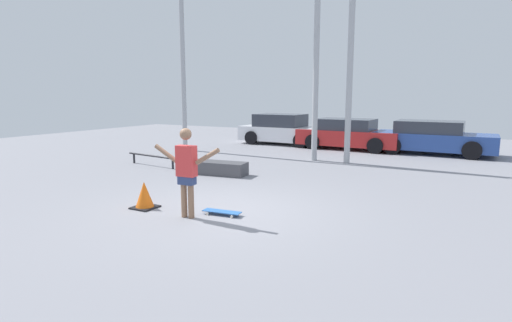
% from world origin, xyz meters
% --- Properties ---
extents(ground_plane, '(36.00, 36.00, 0.00)m').
position_xyz_m(ground_plane, '(0.00, 0.00, 0.00)').
color(ground_plane, gray).
extents(skateboarder, '(1.41, 0.22, 1.68)m').
position_xyz_m(skateboarder, '(-0.35, -0.65, 0.95)').
color(skateboarder, '#8C664C').
rests_on(skateboarder, ground_plane).
extents(skateboard, '(0.78, 0.31, 0.08)m').
position_xyz_m(skateboard, '(0.13, -0.22, 0.06)').
color(skateboard, '#2D66B2').
rests_on(skateboard, ground_plane).
extents(grind_box, '(1.91, 0.81, 0.37)m').
position_xyz_m(grind_box, '(-2.23, 3.08, 0.19)').
color(grind_box, '#47474C').
rests_on(grind_box, ground_plane).
extents(grind_rail, '(2.31, 0.36, 0.36)m').
position_xyz_m(grind_rail, '(-4.82, 3.25, 0.28)').
color(grind_rail, black).
rests_on(grind_rail, ground_plane).
extents(canopy_support_left, '(5.91, 0.20, 6.40)m').
position_xyz_m(canopy_support_left, '(-3.44, 6.81, 3.89)').
color(canopy_support_left, '#A5A8AD').
rests_on(canopy_support_left, ground_plane).
extents(canopy_support_right, '(5.91, 0.20, 6.40)m').
position_xyz_m(canopy_support_right, '(3.44, 6.81, 3.89)').
color(canopy_support_right, '#A5A8AD').
rests_on(canopy_support_right, ground_plane).
extents(parked_car_white, '(4.03, 1.97, 1.41)m').
position_xyz_m(parked_car_white, '(-3.58, 10.66, 0.67)').
color(parked_car_white, white).
rests_on(parked_car_white, ground_plane).
extents(parked_car_red, '(4.34, 1.99, 1.29)m').
position_xyz_m(parked_car_red, '(-0.37, 10.41, 0.63)').
color(parked_car_red, red).
rests_on(parked_car_red, ground_plane).
extents(parked_car_blue, '(4.45, 2.02, 1.29)m').
position_xyz_m(parked_car_blue, '(2.92, 10.53, 0.64)').
color(parked_car_blue, '#284793').
rests_on(parked_car_blue, ground_plane).
extents(traffic_cone, '(0.46, 0.46, 0.55)m').
position_xyz_m(traffic_cone, '(-1.52, -0.56, 0.27)').
color(traffic_cone, black).
rests_on(traffic_cone, ground_plane).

